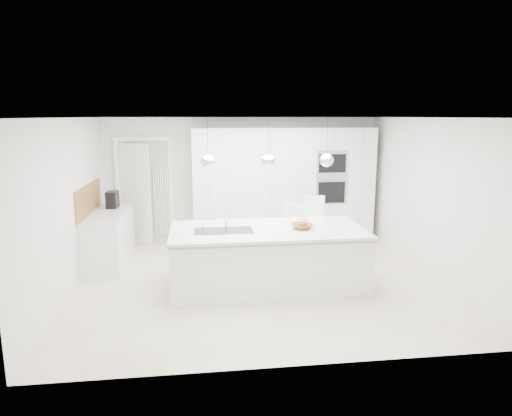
{
  "coord_description": "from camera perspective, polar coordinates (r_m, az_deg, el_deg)",
  "views": [
    {
      "loc": [
        -0.9,
        -6.68,
        2.52
      ],
      "look_at": [
        0.0,
        0.3,
        1.1
      ],
      "focal_mm": 32.0,
      "sensor_mm": 36.0,
      "label": 1
    }
  ],
  "objects": [
    {
      "name": "doorway_frame",
      "position": [
        9.33,
        -13.71,
        1.87
      ],
      "size": [
        1.11,
        0.08,
        2.13
      ],
      "primitive_type": null,
      "color": "white",
      "rests_on": "floor"
    },
    {
      "name": "wall_left",
      "position": [
        7.05,
        -22.42,
        0.15
      ],
      "size": [
        0.0,
        5.0,
        5.0
      ],
      "primitive_type": "plane",
      "rotation": [
        1.57,
        0.0,
        1.57
      ],
      "color": "silver",
      "rests_on": "ground"
    },
    {
      "name": "hallway_door",
      "position": [
        9.32,
        -15.26,
        1.65
      ],
      "size": [
        0.76,
        0.38,
        2.0
      ],
      "primitive_type": "cube",
      "rotation": [
        0.0,
        0.0,
        -0.44
      ],
      "color": "white",
      "rests_on": "floor"
    },
    {
      "name": "oak_backsplash",
      "position": [
        8.21,
        -20.17,
        1.09
      ],
      "size": [
        0.02,
        1.8,
        0.5
      ],
      "primitive_type": "cube",
      "color": "brown",
      "rests_on": "wall_left"
    },
    {
      "name": "pendant_left",
      "position": [
        6.41,
        -6.0,
        5.79
      ],
      "size": [
        0.2,
        0.2,
        0.2
      ],
      "primitive_type": "sphere",
      "color": "white",
      "rests_on": "ceiling"
    },
    {
      "name": "apple_c",
      "position": [
        6.72,
        5.99,
        -2.04
      ],
      "size": [
        0.07,
        0.07,
        0.07
      ],
      "primitive_type": "sphere",
      "color": "#AE3519",
      "rests_on": "fruit_bowl"
    },
    {
      "name": "island_worktop",
      "position": [
        6.71,
        1.45,
        -2.74
      ],
      "size": [
        2.84,
        1.4,
        0.04
      ],
      "primitive_type": "cube",
      "color": "silver",
      "rests_on": "island_base"
    },
    {
      "name": "island_sink",
      "position": [
        6.62,
        -4.07,
        -3.52
      ],
      "size": [
        0.84,
        0.44,
        0.18
      ],
      "primitive_type": null,
      "color": "#3F3F42",
      "rests_on": "island_worktop"
    },
    {
      "name": "left_base_cabinets",
      "position": [
        8.3,
        -17.89,
        -3.74
      ],
      "size": [
        0.6,
        1.8,
        0.86
      ],
      "primitive_type": "cube",
      "color": "white",
      "rests_on": "floor"
    },
    {
      "name": "bar_stool_left",
      "position": [
        7.83,
        4.73,
        -3.4
      ],
      "size": [
        0.37,
        0.5,
        1.05
      ],
      "primitive_type": null,
      "rotation": [
        0.0,
        0.0,
        -0.05
      ],
      "color": "white",
      "rests_on": "floor"
    },
    {
      "name": "wall_back",
      "position": [
        9.31,
        -1.73,
        3.57
      ],
      "size": [
        5.5,
        0.0,
        5.5
      ],
      "primitive_type": "plane",
      "rotation": [
        1.57,
        0.0,
        0.0
      ],
      "color": "silver",
      "rests_on": "ground"
    },
    {
      "name": "fruit_bowl",
      "position": [
        6.72,
        5.75,
        -2.28
      ],
      "size": [
        0.41,
        0.41,
        0.08
      ],
      "primitive_type": "imported",
      "rotation": [
        0.0,
        0.0,
        0.37
      ],
      "color": "brown",
      "rests_on": "island_worktop"
    },
    {
      "name": "banana_bunch",
      "position": [
        6.72,
        5.76,
        -1.69
      ],
      "size": [
        0.21,
        0.16,
        0.19
      ],
      "primitive_type": "torus",
      "rotation": [
        1.22,
        0.0,
        0.35
      ],
      "color": "yellow",
      "rests_on": "fruit_bowl"
    },
    {
      "name": "island_tap",
      "position": [
        6.76,
        -3.78,
        -1.19
      ],
      "size": [
        0.02,
        0.02,
        0.3
      ],
      "primitive_type": "cylinder",
      "color": "white",
      "rests_on": "island_worktop"
    },
    {
      "name": "ceiling",
      "position": [
        6.74,
        0.33,
        11.23
      ],
      "size": [
        5.5,
        5.5,
        0.0
      ],
      "primitive_type": "plane",
      "rotation": [
        3.14,
        0.0,
        0.0
      ],
      "color": "white",
      "rests_on": "wall_back"
    },
    {
      "name": "left_worktop",
      "position": [
        8.2,
        -18.08,
        -0.7
      ],
      "size": [
        0.62,
        1.82,
        0.04
      ],
      "primitive_type": "cube",
      "color": "silver",
      "rests_on": "left_base_cabinets"
    },
    {
      "name": "apple_a",
      "position": [
        6.73,
        6.17,
        -2.0
      ],
      "size": [
        0.07,
        0.07,
        0.07
      ],
      "primitive_type": "sphere",
      "color": "#AE3519",
      "rests_on": "fruit_bowl"
    },
    {
      "name": "bar_stool_right",
      "position": [
        7.89,
        7.44,
        -2.89
      ],
      "size": [
        0.51,
        0.62,
        1.17
      ],
      "primitive_type": null,
      "rotation": [
        0.0,
        0.0,
        -0.26
      ],
      "color": "white",
      "rests_on": "floor"
    },
    {
      "name": "island_base",
      "position": [
        6.79,
        1.49,
        -6.53
      ],
      "size": [
        2.8,
        1.2,
        0.86
      ],
      "primitive_type": "cube",
      "color": "white",
      "rests_on": "floor"
    },
    {
      "name": "pendant_mid",
      "position": [
        6.49,
        1.56,
        5.91
      ],
      "size": [
        0.2,
        0.2,
        0.2
      ],
      "primitive_type": "sphere",
      "color": "white",
      "rests_on": "ceiling"
    },
    {
      "name": "pendant_right",
      "position": [
        6.67,
        8.83,
        5.94
      ],
      "size": [
        0.2,
        0.2,
        0.2
      ],
      "primitive_type": "sphere",
      "color": "white",
      "rests_on": "ceiling"
    },
    {
      "name": "floor",
      "position": [
        7.2,
        0.31,
        -9.09
      ],
      "size": [
        5.5,
        5.5,
        0.0
      ],
      "primitive_type": "plane",
      "color": "beige",
      "rests_on": "ground"
    },
    {
      "name": "espresso_machine",
      "position": [
        8.58,
        -17.5,
        1.01
      ],
      "size": [
        0.21,
        0.3,
        0.3
      ],
      "primitive_type": "cube",
      "rotation": [
        0.0,
        0.0,
        -0.09
      ],
      "color": "black",
      "rests_on": "left_worktop"
    },
    {
      "name": "tall_cabinets",
      "position": [
        9.15,
        3.46,
        2.78
      ],
      "size": [
        3.6,
        0.6,
        2.3
      ],
      "primitive_type": "cube",
      "color": "white",
      "rests_on": "floor"
    },
    {
      "name": "oven_stack",
      "position": [
        9.03,
        9.47,
        3.81
      ],
      "size": [
        0.62,
        0.04,
        1.05
      ],
      "primitive_type": null,
      "color": "#A5A5A8",
      "rests_on": "tall_cabinets"
    },
    {
      "name": "radiator",
      "position": [
        9.32,
        -11.71,
        0.85
      ],
      "size": [
        0.32,
        0.04,
        1.4
      ],
      "primitive_type": null,
      "color": "white",
      "rests_on": "floor"
    },
    {
      "name": "apple_b",
      "position": [
        6.73,
        5.69,
        -2.01
      ],
      "size": [
        0.07,
        0.07,
        0.07
      ],
      "primitive_type": "sphere",
      "color": "#AE3519",
      "rests_on": "fruit_bowl"
    }
  ]
}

